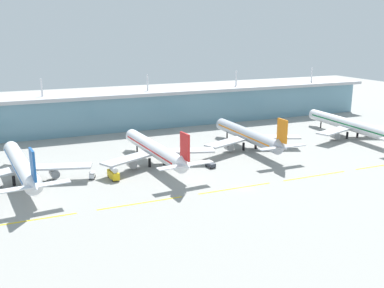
# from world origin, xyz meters

# --- Properties ---
(ground_plane) EXTENTS (600.00, 600.00, 0.00)m
(ground_plane) POSITION_xyz_m (0.00, 0.00, 0.00)
(ground_plane) COLOR gray
(terminal_building) EXTENTS (288.00, 34.00, 29.57)m
(terminal_building) POSITION_xyz_m (-0.00, 114.76, 10.49)
(terminal_building) COLOR #6693A8
(terminal_building) RESTS_ON ground
(airliner_nearest) EXTENTS (48.54, 62.63, 18.90)m
(airliner_nearest) POSITION_xyz_m (-70.41, 35.81, 6.45)
(airliner_nearest) COLOR white
(airliner_nearest) RESTS_ON ground
(airliner_near_middle) EXTENTS (48.66, 63.13, 18.90)m
(airliner_near_middle) POSITION_xyz_m (-19.69, 37.90, 6.45)
(airliner_near_middle) COLOR white
(airliner_near_middle) RESTS_ON ground
(airliner_far_middle) EXTENTS (48.80, 62.17, 18.90)m
(airliner_far_middle) POSITION_xyz_m (27.55, 44.77, 6.45)
(airliner_far_middle) COLOR #ADB2BC
(airliner_far_middle) RESTS_ON ground
(airliner_farthest) EXTENTS (48.74, 71.80, 18.90)m
(airliner_farthest) POSITION_xyz_m (86.75, 43.34, 6.46)
(airliner_farthest) COLOR silver
(airliner_farthest) RESTS_ON ground
(taxiway_stripe_west) EXTENTS (28.00, 0.70, 0.04)m
(taxiway_stripe_west) POSITION_xyz_m (-71.00, 1.02, 0.02)
(taxiway_stripe_west) COLOR yellow
(taxiway_stripe_west) RESTS_ON ground
(taxiway_stripe_mid_west) EXTENTS (28.00, 0.70, 0.04)m
(taxiway_stripe_mid_west) POSITION_xyz_m (-37.00, 1.02, 0.02)
(taxiway_stripe_mid_west) COLOR yellow
(taxiway_stripe_mid_west) RESTS_ON ground
(taxiway_stripe_centre) EXTENTS (28.00, 0.70, 0.04)m
(taxiway_stripe_centre) POSITION_xyz_m (-3.00, 1.02, 0.02)
(taxiway_stripe_centre) COLOR yellow
(taxiway_stripe_centre) RESTS_ON ground
(taxiway_stripe_mid_east) EXTENTS (28.00, 0.70, 0.04)m
(taxiway_stripe_mid_east) POSITION_xyz_m (31.00, 1.02, 0.02)
(taxiway_stripe_mid_east) COLOR yellow
(taxiway_stripe_mid_east) RESTS_ON ground
(taxiway_stripe_east) EXTENTS (28.00, 0.70, 0.04)m
(taxiway_stripe_east) POSITION_xyz_m (65.00, 1.02, 0.02)
(taxiway_stripe_east) COLOR yellow
(taxiway_stripe_east) RESTS_ON ground
(baggage_cart) EXTENTS (2.98, 3.99, 2.48)m
(baggage_cart) POSITION_xyz_m (-46.59, 31.18, 1.26)
(baggage_cart) COLOR silver
(baggage_cart) RESTS_ON ground
(pushback_tug) EXTENTS (3.07, 4.71, 1.85)m
(pushback_tug) POSITION_xyz_m (-0.49, 26.20, 1.10)
(pushback_tug) COLOR #333842
(pushback_tug) RESTS_ON ground
(fuel_truck) EXTENTS (3.17, 7.39, 4.95)m
(fuel_truck) POSITION_xyz_m (-39.54, 27.10, 2.26)
(fuel_truck) COLOR gold
(fuel_truck) RESTS_ON ground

